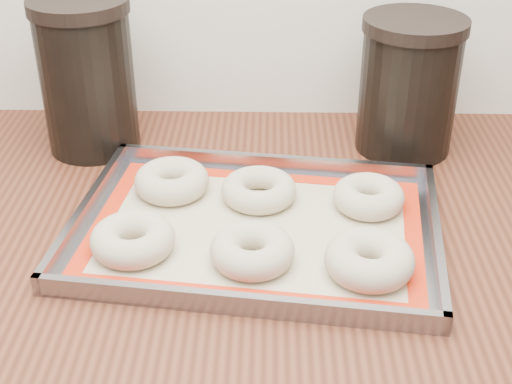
{
  "coord_description": "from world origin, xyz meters",
  "views": [
    {
      "loc": [
        0.03,
        0.87,
        1.42
      ],
      "look_at": [
        0.02,
        1.63,
        0.96
      ],
      "focal_mm": 50.0,
      "sensor_mm": 36.0,
      "label": 1
    }
  ],
  "objects_px": {
    "bagel_back_right": "(368,196)",
    "canister_left": "(87,76)",
    "canister_right": "(409,85)",
    "bagel_back_mid": "(259,190)",
    "baking_tray": "(256,227)",
    "canister_mid": "(95,82)",
    "bagel_back_left": "(172,181)",
    "bagel_front_left": "(133,239)",
    "bagel_front_mid": "(252,250)",
    "bagel_front_right": "(369,260)"
  },
  "relations": [
    {
      "from": "bagel_back_right",
      "to": "canister_left",
      "type": "height_order",
      "value": "canister_left"
    },
    {
      "from": "bagel_back_right",
      "to": "canister_right",
      "type": "bearing_deg",
      "value": 68.29
    },
    {
      "from": "bagel_back_mid",
      "to": "bagel_back_right",
      "type": "xyz_separation_m",
      "value": [
        0.15,
        -0.02,
        0.0
      ]
    },
    {
      "from": "baking_tray",
      "to": "canister_mid",
      "type": "bearing_deg",
      "value": 133.7
    },
    {
      "from": "bagel_back_mid",
      "to": "canister_mid",
      "type": "relative_size",
      "value": 0.54
    },
    {
      "from": "baking_tray",
      "to": "canister_mid",
      "type": "relative_size",
      "value": 2.66
    },
    {
      "from": "canister_right",
      "to": "canister_left",
      "type": "bearing_deg",
      "value": -179.26
    },
    {
      "from": "bagel_back_left",
      "to": "bagel_front_left",
      "type": "bearing_deg",
      "value": -102.03
    },
    {
      "from": "bagel_front_left",
      "to": "baking_tray",
      "type": "bearing_deg",
      "value": 19.5
    },
    {
      "from": "baking_tray",
      "to": "bagel_front_mid",
      "type": "xyz_separation_m",
      "value": [
        -0.0,
        -0.07,
        0.02
      ]
    },
    {
      "from": "bagel_front_right",
      "to": "canister_left",
      "type": "height_order",
      "value": "canister_left"
    },
    {
      "from": "bagel_front_mid",
      "to": "bagel_back_left",
      "type": "distance_m",
      "value": 0.2
    },
    {
      "from": "baking_tray",
      "to": "bagel_front_left",
      "type": "height_order",
      "value": "bagel_front_left"
    },
    {
      "from": "bagel_front_right",
      "to": "bagel_back_left",
      "type": "height_order",
      "value": "bagel_front_right"
    },
    {
      "from": "bagel_back_mid",
      "to": "baking_tray",
      "type": "bearing_deg",
      "value": -91.97
    },
    {
      "from": "canister_right",
      "to": "bagel_back_right",
      "type": "bearing_deg",
      "value": -111.71
    },
    {
      "from": "bagel_front_left",
      "to": "canister_mid",
      "type": "height_order",
      "value": "canister_mid"
    },
    {
      "from": "bagel_front_left",
      "to": "canister_right",
      "type": "bearing_deg",
      "value": 38.44
    },
    {
      "from": "baking_tray",
      "to": "canister_mid",
      "type": "xyz_separation_m",
      "value": [
        -0.26,
        0.27,
        0.09
      ]
    },
    {
      "from": "canister_left",
      "to": "canister_mid",
      "type": "relative_size",
      "value": 1.24
    },
    {
      "from": "bagel_front_left",
      "to": "bagel_back_left",
      "type": "height_order",
      "value": "same"
    },
    {
      "from": "bagel_front_left",
      "to": "bagel_back_right",
      "type": "height_order",
      "value": "bagel_front_left"
    },
    {
      "from": "canister_right",
      "to": "canister_mid",
      "type": "bearing_deg",
      "value": 177.11
    },
    {
      "from": "bagel_front_mid",
      "to": "bagel_front_right",
      "type": "relative_size",
      "value": 0.96
    },
    {
      "from": "canister_mid",
      "to": "bagel_back_left",
      "type": "bearing_deg",
      "value": -52.42
    },
    {
      "from": "baking_tray",
      "to": "bagel_back_right",
      "type": "xyz_separation_m",
      "value": [
        0.15,
        0.05,
        0.02
      ]
    },
    {
      "from": "bagel_front_mid",
      "to": "bagel_back_right",
      "type": "bearing_deg",
      "value": 39.83
    },
    {
      "from": "bagel_front_right",
      "to": "bagel_back_left",
      "type": "distance_m",
      "value": 0.31
    },
    {
      "from": "bagel_front_right",
      "to": "canister_right",
      "type": "bearing_deg",
      "value": 74.73
    },
    {
      "from": "bagel_front_right",
      "to": "canister_mid",
      "type": "bearing_deg",
      "value": 137.39
    },
    {
      "from": "bagel_front_mid",
      "to": "canister_mid",
      "type": "distance_m",
      "value": 0.43
    },
    {
      "from": "bagel_front_left",
      "to": "canister_left",
      "type": "xyz_separation_m",
      "value": [
        -0.11,
        0.29,
        0.09
      ]
    },
    {
      "from": "bagel_back_left",
      "to": "bagel_front_right",
      "type": "bearing_deg",
      "value": -35.47
    },
    {
      "from": "bagel_front_right",
      "to": "canister_mid",
      "type": "distance_m",
      "value": 0.53
    },
    {
      "from": "bagel_back_right",
      "to": "canister_left",
      "type": "xyz_separation_m",
      "value": [
        -0.41,
        0.18,
        0.1
      ]
    },
    {
      "from": "bagel_front_right",
      "to": "bagel_back_left",
      "type": "relative_size",
      "value": 1.02
    },
    {
      "from": "bagel_front_right",
      "to": "bagel_back_mid",
      "type": "relative_size",
      "value": 1.03
    },
    {
      "from": "bagel_back_left",
      "to": "bagel_back_right",
      "type": "xyz_separation_m",
      "value": [
        0.27,
        -0.03,
        -0.0
      ]
    },
    {
      "from": "bagel_front_right",
      "to": "bagel_back_mid",
      "type": "xyz_separation_m",
      "value": [
        -0.13,
        0.16,
        -0.0
      ]
    },
    {
      "from": "bagel_front_left",
      "to": "canister_right",
      "type": "height_order",
      "value": "canister_right"
    },
    {
      "from": "canister_mid",
      "to": "bagel_front_mid",
      "type": "bearing_deg",
      "value": -53.39
    },
    {
      "from": "bagel_front_right",
      "to": "canister_right",
      "type": "height_order",
      "value": "canister_right"
    },
    {
      "from": "bagel_back_left",
      "to": "bagel_back_right",
      "type": "relative_size",
      "value": 1.08
    },
    {
      "from": "bagel_front_mid",
      "to": "bagel_front_left",
      "type": "bearing_deg",
      "value": 172.17
    },
    {
      "from": "baking_tray",
      "to": "bagel_front_mid",
      "type": "bearing_deg",
      "value": -92.39
    },
    {
      "from": "bagel_front_mid",
      "to": "bagel_back_left",
      "type": "xyz_separation_m",
      "value": [
        -0.12,
        0.16,
        0.0
      ]
    },
    {
      "from": "bagel_back_right",
      "to": "canister_right",
      "type": "height_order",
      "value": "canister_right"
    },
    {
      "from": "bagel_back_right",
      "to": "canister_left",
      "type": "bearing_deg",
      "value": 155.8
    },
    {
      "from": "bagel_front_right",
      "to": "bagel_front_mid",
      "type": "bearing_deg",
      "value": 172.61
    },
    {
      "from": "bagel_back_right",
      "to": "canister_mid",
      "type": "height_order",
      "value": "canister_mid"
    }
  ]
}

